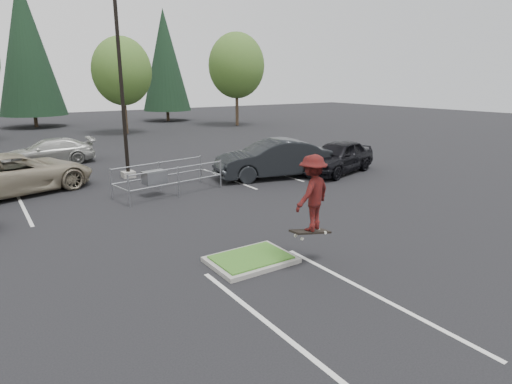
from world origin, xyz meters
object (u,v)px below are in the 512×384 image
decid_c (122,73)px  car_l_tan (14,174)px  skateboarder (312,194)px  car_far_silver (49,152)px  light_pole (121,83)px  decid_d (236,68)px  car_r_charc (273,159)px  cart_corral (158,177)px  car_r_black (338,157)px  conif_c (165,60)px  conif_b (26,47)px

decid_c → car_l_tan: (-10.49, -18.33, -4.38)m
skateboarder → car_far_silver: size_ratio=0.44×
light_pole → decid_d: light_pole is taller
decid_c → car_r_charc: 22.27m
car_l_tan → car_far_silver: (2.35, 6.50, -0.15)m
skateboarder → cart_corral: bearing=-103.7°
car_far_silver → cart_corral: bearing=19.0°
car_r_charc → car_far_silver: (-8.65, 10.01, -0.22)m
car_l_tan → car_far_silver: car_l_tan is taller
car_far_silver → car_l_tan: bearing=-15.6°
decid_c → skateboarder: (-4.79, -30.83, -3.30)m
decid_d → car_r_black: 25.18m
car_l_tan → conif_c: bearing=-49.7°
skateboarder → decid_c: bearing=-117.0°
decid_c → car_r_black: 23.60m
skateboarder → car_l_tan: 13.78m
car_l_tan → cart_corral: bearing=-141.8°
car_far_silver → decid_d: bearing=125.8°
car_l_tan → conif_b: bearing=-25.0°
decid_c → skateboarder: decid_c is taller
cart_corral → conif_b: bearing=82.2°
car_r_charc → car_far_silver: bearing=-125.8°
car_r_charc → cart_corral: bearing=-76.0°
decid_d → conif_c: size_ratio=0.75×
decid_c → conif_b: 12.51m
decid_d → car_r_charc: 25.61m
car_l_tan → decid_c: bearing=-46.0°
conif_b → conif_c: 14.07m
cart_corral → car_r_black: bearing=-14.2°
car_l_tan → car_r_black: bearing=-123.4°
decid_c → decid_d: (12.00, 0.50, 0.66)m
car_l_tan → car_far_silver: 6.91m
light_pole → conif_b: 28.69m
conif_b → skateboarder: conif_b is taller
car_r_charc → light_pole: bearing=-110.4°
light_pole → decid_c: 18.67m
car_r_charc → skateboarder: bearing=-17.1°
decid_d → car_far_silver: decid_d is taller
car_r_black → conif_b: bearing=-179.2°
conif_c → car_r_black: 33.29m
car_l_tan → car_far_silver: size_ratio=1.27×
cart_corral → decid_d: bearing=43.4°
conif_b → cart_corral: (0.50, -32.58, -7.05)m
car_r_charc → conif_b: bearing=-155.3°
car_far_silver → conif_c: bearing=147.4°
decid_d → car_l_tan: decid_d is taller
car_r_black → decid_d: bearing=145.2°
conif_b → car_r_black: (10.00, -33.50, -7.00)m
conif_b → car_r_charc: 33.87m
light_pole → car_r_black: size_ratio=2.03×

